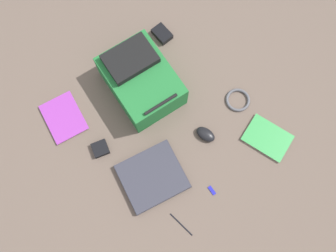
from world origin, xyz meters
The scene contains 11 objects.
ground_plane centered at (0.00, 0.00, 0.00)m, with size 3.34×3.34×0.00m, color brown.
backpack centered at (-0.07, -0.26, 0.10)m, with size 0.35×0.45×0.21m.
laptop centered at (0.19, 0.17, 0.02)m, with size 0.36×0.33×0.03m.
book_manual centered at (-0.41, 0.39, 0.01)m, with size 0.23×0.27×0.02m.
book_blue centered at (0.37, -0.38, 0.01)m, with size 0.22×0.27×0.01m.
computer_mouse centered at (-0.16, 0.17, 0.02)m, with size 0.06×0.11×0.04m, color black.
cable_coil centered at (-0.43, 0.13, 0.01)m, with size 0.13×0.13×0.02m, color #4C4C51.
power_brick centered at (-0.35, -0.43, 0.02)m, with size 0.08×0.11×0.04m, color black.
pen_black centered at (0.23, 0.45, 0.00)m, with size 0.01×0.01×0.15m, color black.
earbud_pouch centered at (0.32, -0.11, 0.01)m, with size 0.08×0.08×0.03m, color black.
usb_stick centered at (0.00, 0.42, 0.00)m, with size 0.02×0.05×0.01m, color #191999.
Camera 1 is at (0.28, 0.40, 1.82)m, focal length 37.84 mm.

